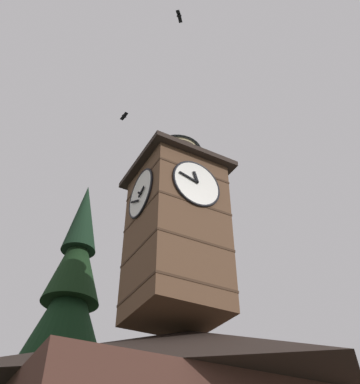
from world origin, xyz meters
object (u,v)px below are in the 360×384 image
object	(u,v)px
clock_tower	(176,224)
flying_bird_low	(179,16)
pine_tree_behind	(58,372)
moon	(159,362)
flying_bird_high	(124,116)

from	to	relation	value
clock_tower	flying_bird_low	bearing A→B (deg)	62.53
pine_tree_behind	flying_bird_low	size ratio (longest dim) A/B	31.26
clock_tower	moon	bearing A→B (deg)	-115.45
clock_tower	flying_bird_high	world-z (taller)	flying_bird_high
moon	pine_tree_behind	bearing A→B (deg)	54.00
clock_tower	flying_bird_high	distance (m)	9.72
pine_tree_behind	flying_bird_high	distance (m)	14.29
pine_tree_behind	moon	distance (m)	30.10
pine_tree_behind	moon	bearing A→B (deg)	-126.00
clock_tower	pine_tree_behind	size ratio (longest dim) A/B	0.51
clock_tower	pine_tree_behind	distance (m)	9.40
moon	flying_bird_high	world-z (taller)	flying_bird_high
clock_tower	flying_bird_high	bearing A→B (deg)	-61.38
pine_tree_behind	flying_bird_low	xyz separation A→B (m)	(-0.00, 11.88, 13.58)
pine_tree_behind	flying_bird_low	bearing A→B (deg)	90.02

